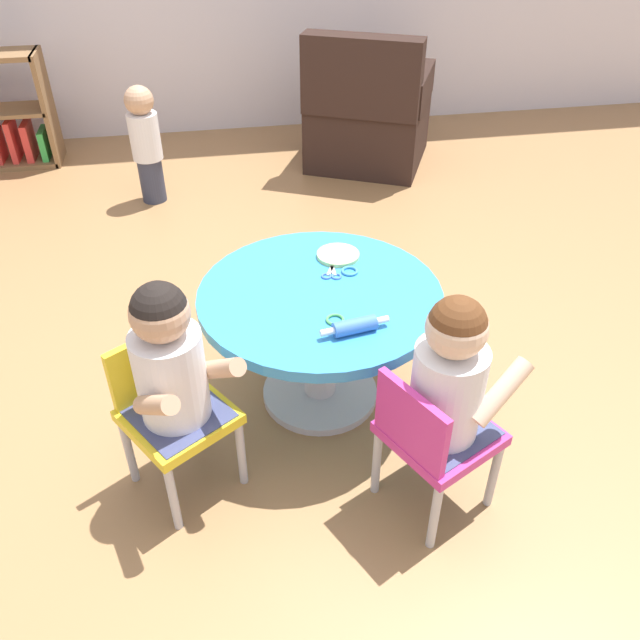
{
  "coord_description": "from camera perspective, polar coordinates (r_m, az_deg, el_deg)",
  "views": [
    {
      "loc": [
        -0.32,
        -1.82,
        1.75
      ],
      "look_at": [
        0.0,
        0.0,
        0.36
      ],
      "focal_mm": 36.5,
      "sensor_mm": 36.0,
      "label": 1
    }
  ],
  "objects": [
    {
      "name": "playdough_blob_0",
      "position": [
        2.43,
        1.6,
        5.71
      ],
      "size": [
        0.16,
        0.16,
        0.02
      ],
      "primitive_type": "cylinder",
      "color": "#B2E58C",
      "rests_on": "craft_table"
    },
    {
      "name": "cookie_cutter_1",
      "position": [
        2.1,
        1.33,
        0.04
      ],
      "size": [
        0.06,
        0.06,
        0.01
      ],
      "primitive_type": "torus",
      "color": "#4CB259",
      "rests_on": "craft_table"
    },
    {
      "name": "craft_scissors",
      "position": [
        2.34,
        1.03,
        4.21
      ],
      "size": [
        0.08,
        0.14,
        0.01
      ],
      "color": "silver",
      "rests_on": "craft_table"
    },
    {
      "name": "ground_plane",
      "position": [
        2.55,
        -0.0,
        -6.57
      ],
      "size": [
        10.0,
        10.0,
        0.0
      ],
      "primitive_type": "plane",
      "color": "#9E7247"
    },
    {
      "name": "child_chair_left",
      "position": [
        2.1,
        -12.84,
        -7.66
      ],
      "size": [
        0.42,
        0.42,
        0.54
      ],
      "color": "#B7B7BC",
      "rests_on": "ground"
    },
    {
      "name": "toddler_standing",
      "position": [
        3.93,
        -15.04,
        14.87
      ],
      "size": [
        0.17,
        0.17,
        0.67
      ],
      "color": "#33384C",
      "rests_on": "ground"
    },
    {
      "name": "seated_child_left",
      "position": [
        1.93,
        -13.1,
        -3.46
      ],
      "size": [
        0.41,
        0.44,
        0.51
      ],
      "color": "#3F4772",
      "rests_on": "ground"
    },
    {
      "name": "armchair_dark",
      "position": [
        4.35,
        4.2,
        17.35
      ],
      "size": [
        0.94,
        0.95,
        0.85
      ],
      "color": "black",
      "rests_on": "ground"
    },
    {
      "name": "cookie_cutter_0",
      "position": [
        2.35,
        2.62,
        4.31
      ],
      "size": [
        0.06,
        0.06,
        0.01
      ],
      "primitive_type": "torus",
      "color": "#3F99D8",
      "rests_on": "craft_table"
    },
    {
      "name": "rolling_pin",
      "position": [
        2.04,
        3.07,
        -0.53
      ],
      "size": [
        0.23,
        0.07,
        0.05
      ],
      "color": "#3F72CC",
      "rests_on": "craft_table"
    },
    {
      "name": "child_chair_right",
      "position": [
        2.0,
        9.81,
        -10.03
      ],
      "size": [
        0.4,
        0.4,
        0.54
      ],
      "color": "#B7B7BC",
      "rests_on": "ground"
    },
    {
      "name": "craft_table",
      "position": [
        2.31,
        -0.0,
        -0.0
      ],
      "size": [
        0.85,
        0.85,
        0.48
      ],
      "color": "silver",
      "rests_on": "ground"
    },
    {
      "name": "seated_child_right",
      "position": [
        1.87,
        11.38,
        -4.69
      ],
      "size": [
        0.43,
        0.4,
        0.51
      ],
      "color": "#3F4772",
      "rests_on": "ground"
    }
  ]
}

